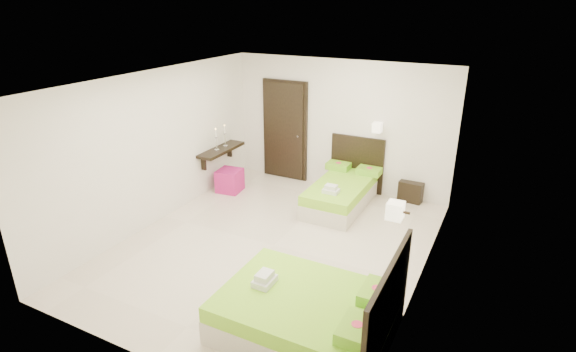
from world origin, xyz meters
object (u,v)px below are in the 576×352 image
at_px(ottoman, 230,180).
at_px(bed_double, 311,314).
at_px(bed_single, 342,191).
at_px(nightstand, 412,190).

bearing_deg(ottoman, bed_double, -43.94).
relative_size(bed_single, ottoman, 4.01).
xyz_separation_m(bed_single, bed_double, (0.94, -3.51, 0.01)).
distance_m(nightstand, ottoman, 3.61).
bearing_deg(bed_single, ottoman, -169.44).
relative_size(nightstand, ottoman, 0.99).
relative_size(bed_double, ottoman, 4.27).
distance_m(bed_double, ottoman, 4.46).
relative_size(bed_double, nightstand, 4.30).
distance_m(bed_single, bed_double, 3.64).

